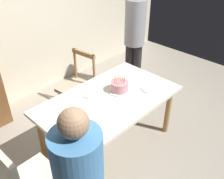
% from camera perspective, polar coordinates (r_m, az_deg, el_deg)
% --- Properties ---
extents(ground, '(6.40, 6.40, 0.00)m').
position_cam_1_polar(ground, '(3.41, -0.60, -12.16)').
color(ground, '#9E9384').
extents(back_wall, '(6.40, 0.10, 2.60)m').
position_cam_1_polar(back_wall, '(4.08, -20.31, 15.23)').
color(back_wall, beige).
rests_on(back_wall, ground).
extents(dining_table, '(1.65, 0.96, 0.73)m').
position_cam_1_polar(dining_table, '(2.98, -0.67, -3.35)').
color(dining_table, silver).
rests_on(dining_table, ground).
extents(birthday_cake, '(0.28, 0.28, 0.19)m').
position_cam_1_polar(birthday_cake, '(3.03, 1.69, 0.66)').
color(birthday_cake, silver).
rests_on(birthday_cake, dining_table).
extents(plate_near_celebrant, '(0.22, 0.22, 0.01)m').
position_cam_1_polar(plate_near_celebrant, '(2.56, -4.39, -8.06)').
color(plate_near_celebrant, silver).
rests_on(plate_near_celebrant, dining_table).
extents(plate_far_side, '(0.22, 0.22, 0.01)m').
position_cam_1_polar(plate_far_side, '(3.01, -4.71, -0.93)').
color(plate_far_side, silver).
rests_on(plate_far_side, dining_table).
extents(plate_near_guest, '(0.22, 0.22, 0.01)m').
position_cam_1_polar(plate_near_guest, '(3.13, 8.52, 0.27)').
color(plate_near_guest, silver).
rests_on(plate_near_guest, dining_table).
extents(fork_near_celebrant, '(0.18, 0.03, 0.01)m').
position_cam_1_polar(fork_near_celebrant, '(2.49, -7.20, -9.78)').
color(fork_near_celebrant, silver).
rests_on(fork_near_celebrant, dining_table).
extents(fork_far_side, '(0.18, 0.06, 0.01)m').
position_cam_1_polar(fork_far_side, '(2.94, -7.18, -2.15)').
color(fork_far_side, silver).
rests_on(fork_far_side, dining_table).
extents(fork_near_guest, '(0.18, 0.02, 0.01)m').
position_cam_1_polar(fork_near_guest, '(3.03, 6.54, -0.88)').
color(fork_near_guest, silver).
rests_on(fork_near_guest, dining_table).
extents(chair_spindle_back, '(0.49, 0.49, 0.95)m').
position_cam_1_polar(chair_spindle_back, '(3.68, -7.77, 0.58)').
color(chair_spindle_back, tan).
rests_on(chair_spindle_back, ground).
extents(person_guest, '(0.32, 0.32, 1.71)m').
position_cam_1_polar(person_guest, '(4.05, 5.11, 12.15)').
color(person_guest, '#262328').
rests_on(person_guest, ground).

